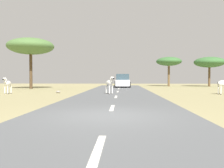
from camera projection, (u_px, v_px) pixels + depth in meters
The scene contains 12 objects.
ground_plane at pixel (108, 117), 8.41m from camera, with size 90.00×90.00×0.00m, color #998E60.
road at pixel (110, 116), 8.41m from camera, with size 6.00×64.00×0.05m, color #56595B.
lane_markings at pixel (108, 120), 7.41m from camera, with size 0.16×56.00×0.01m.
zebra_0 at pixel (110, 83), 19.26m from camera, with size 0.86×1.38×1.40m.
zebra_1 at pixel (224, 84), 19.45m from camera, with size 1.44×0.82×1.44m.
zebra_2 at pixel (7, 84), 20.04m from camera, with size 0.41×1.46×1.38m.
car_0 at pixel (122, 81), 38.04m from camera, with size 2.28×4.46×1.74m.
car_1 at pixel (123, 81), 32.59m from camera, with size 2.04×4.35×1.74m.
tree_0 at pixel (209, 62), 36.08m from camera, with size 4.42×4.42×4.34m.
tree_2 at pixel (31, 47), 29.06m from camera, with size 5.43×5.43×5.97m.
tree_4 at pixel (169, 62), 37.08m from camera, with size 3.79×3.79×4.42m.
rock_0 at pixel (58, 92), 21.10m from camera, with size 0.38×0.35×0.20m, color gray.
Camera 1 is at (0.50, -8.36, 1.33)m, focal length 39.58 mm.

